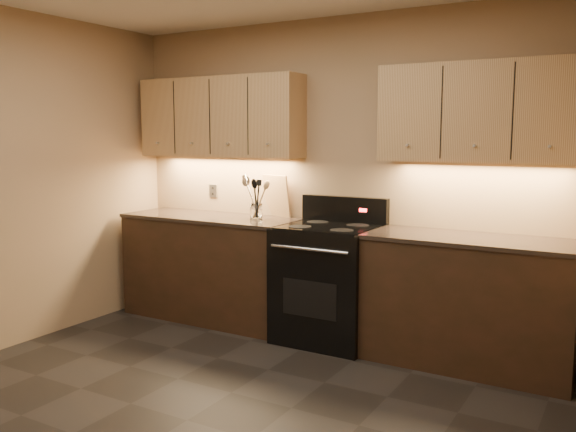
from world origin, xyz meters
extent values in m
plane|color=black|center=(0.00, 0.00, 0.00)|extent=(4.00, 4.00, 0.00)
cube|color=#9F7F5E|center=(0.00, 2.00, 1.30)|extent=(4.00, 0.04, 2.60)
cube|color=black|center=(-1.10, 1.70, 0.45)|extent=(1.60, 0.60, 0.90)
cube|color=#362922|center=(-1.10, 1.70, 0.92)|extent=(1.62, 0.62, 0.03)
cube|color=black|center=(1.18, 1.70, 0.45)|extent=(1.44, 0.60, 0.90)
cube|color=#362922|center=(1.18, 1.70, 0.92)|extent=(1.46, 0.62, 0.03)
cube|color=black|center=(0.08, 1.68, 0.46)|extent=(0.76, 0.65, 0.92)
cube|color=black|center=(0.08, 1.68, 0.93)|extent=(0.70, 0.60, 0.01)
cube|color=black|center=(0.08, 1.96, 1.03)|extent=(0.76, 0.07, 0.22)
cube|color=red|center=(0.26, 1.92, 1.04)|extent=(0.06, 0.00, 0.03)
cylinder|color=silver|center=(0.08, 1.34, 0.80)|extent=(0.65, 0.02, 0.02)
cube|color=black|center=(0.08, 1.35, 0.41)|extent=(0.46, 0.00, 0.28)
cylinder|color=black|center=(-0.10, 1.53, 0.93)|extent=(0.18, 0.18, 0.00)
cylinder|color=black|center=(0.26, 1.53, 0.93)|extent=(0.18, 0.18, 0.00)
cylinder|color=black|center=(-0.10, 1.82, 0.93)|extent=(0.18, 0.18, 0.00)
cylinder|color=black|center=(0.26, 1.82, 0.93)|extent=(0.18, 0.18, 0.00)
cube|color=tan|center=(-1.10, 1.85, 1.80)|extent=(1.60, 0.30, 0.70)
cube|color=tan|center=(1.18, 1.85, 1.80)|extent=(1.44, 0.30, 0.70)
cube|color=#B2B5BA|center=(-1.30, 1.99, 1.12)|extent=(0.08, 0.01, 0.12)
cylinder|color=white|center=(-0.65, 1.74, 1.00)|extent=(0.13, 0.13, 0.13)
cylinder|color=white|center=(-0.65, 1.74, 0.94)|extent=(0.10, 0.10, 0.02)
cube|color=tan|center=(-0.58, 1.96, 1.11)|extent=(0.30, 0.14, 0.37)
camera|label=1|loc=(2.19, -2.60, 1.64)|focal=38.00mm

